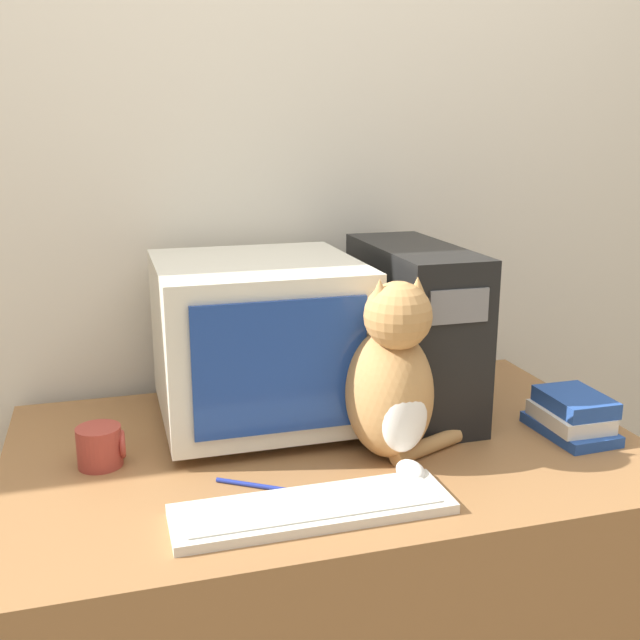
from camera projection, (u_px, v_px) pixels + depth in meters
wall_back at (274, 186)px, 1.93m from camera, size 7.00×0.05×2.50m
desk at (327, 594)px, 1.70m from camera, size 1.34×0.84×0.74m
crt_monitor at (258, 340)px, 1.69m from camera, size 0.44×0.46×0.37m
computer_tower at (413, 329)px, 1.76m from camera, size 0.19×0.46×0.39m
keyboard at (313, 508)px, 1.32m from camera, size 0.50×0.15×0.02m
cat at (392, 382)px, 1.50m from camera, size 0.26×0.26×0.38m
book_stack at (572, 415)px, 1.65m from camera, size 0.14×0.21×0.09m
pen at (254, 485)px, 1.41m from camera, size 0.13×0.09×0.01m
mug at (101, 446)px, 1.49m from camera, size 0.09×0.09×0.08m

